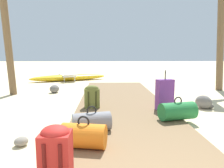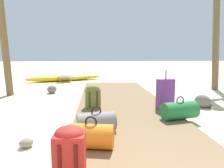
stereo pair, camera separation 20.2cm
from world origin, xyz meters
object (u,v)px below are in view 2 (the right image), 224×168
Objects in this scene: duffel_bag_green at (180,110)px; lounge_chair at (63,74)px; backpack_red at (70,156)px; kayak at (65,78)px; duffel_bag_grey at (96,122)px; suitcase_purple at (165,94)px; backpack_olive at (93,96)px; duffel_bag_orange at (91,136)px.

duffel_bag_green is 7.23m from lounge_chair.
backpack_red reaches higher than kayak.
duffel_bag_grey is 1.10× the size of backpack_red.
lounge_chair is at bearing 118.28° from suitcase_purple.
suitcase_purple is (-0.04, 0.77, 0.17)m from duffel_bag_green.
kayak is at bearing 117.72° from suitcase_purple.
suitcase_purple reaches higher than kayak.
kayak is (-1.25, 8.57, -0.24)m from backpack_red.
duffel_bag_grey is at bearing -139.54° from suitcase_purple.
backpack_red is (-0.16, -3.00, 0.04)m from backpack_olive.
backpack_red is (-1.82, -2.03, 0.15)m from duffel_bag_green.
backpack_olive is at bearing 93.05° from duffel_bag_grey.
duffel_bag_orange is at bearing -144.65° from duffel_bag_green.
kayak is (-1.49, 7.08, -0.08)m from duffel_bag_grey.
duffel_bag_green is at bearing -87.03° from suitcase_purple.
suitcase_purple is (1.78, 2.80, 0.02)m from backpack_red.
duffel_bag_green is 1.22× the size of backpack_red.
lounge_chair is (-1.48, 7.68, 0.08)m from duffel_bag_orange.
duffel_bag_orange is (-1.65, -1.17, -0.00)m from duffel_bag_green.
duffel_bag_orange is (-1.61, -1.94, -0.17)m from suitcase_purple.
duffel_bag_green is at bearing 35.35° from duffel_bag_orange.
lounge_chair is at bearing 104.84° from backpack_olive.
lounge_chair is 0.19m from kayak.
duffel_bag_orange is at bearing 78.72° from backpack_red.
backpack_olive reaches higher than duffel_bag_grey.
duffel_bag_grey is at bearing -161.08° from duffel_bag_green.
duffel_bag_orange is (-0.07, -0.63, 0.01)m from duffel_bag_grey.
duffel_bag_orange reaches higher than kayak.
suitcase_purple is 0.24× the size of kayak.
duffel_bag_green is 7.22m from kayak.
duffel_bag_green reaches higher than duffel_bag_orange.
duffel_bag_orange is at bearing -96.24° from duffel_bag_grey.
backpack_olive is at bearing 173.12° from suitcase_purple.
backpack_red is at bearing -101.28° from duffel_bag_orange.
kayak is at bearing 98.29° from backpack_red.
suitcase_purple reaches higher than lounge_chair.
duffel_bag_green is at bearing -64.85° from kayak.
lounge_chair is at bearing 98.71° from backpack_red.
duffel_bag_green is (1.58, 0.54, 0.01)m from duffel_bag_grey.
suitcase_purple is at bearing -6.88° from backpack_olive.
backpack_olive is (-1.66, 0.97, 0.11)m from duffel_bag_green.
duffel_bag_green is at bearing 48.16° from backpack_red.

